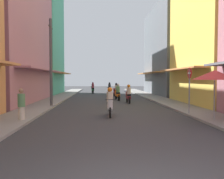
{
  "coord_description": "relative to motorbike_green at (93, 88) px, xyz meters",
  "views": [
    {
      "loc": [
        -0.8,
        -3.66,
        2.03
      ],
      "look_at": [
        0.35,
        17.61,
        1.08
      ],
      "focal_mm": 37.98,
      "sensor_mm": 36.0,
      "label": 1
    }
  ],
  "objects": [
    {
      "name": "ground_plane",
      "position": [
        1.72,
        -12.66,
        -0.7
      ],
      "size": [
        91.88,
        91.88,
        0.0
      ],
      "primitive_type": "plane",
      "color": "#38383A"
    },
    {
      "name": "sidewalk_left",
      "position": [
        -3.32,
        -12.66,
        -0.64
      ],
      "size": [
        2.08,
        49.76,
        0.12
      ],
      "primitive_type": "cube",
      "color": "gray",
      "rests_on": "ground"
    },
    {
      "name": "sidewalk_right",
      "position": [
        6.76,
        -12.66,
        -0.64
      ],
      "size": [
        2.08,
        49.76,
        0.12
      ],
      "primitive_type": "cube",
      "color": "gray",
      "rests_on": "ground"
    },
    {
      "name": "building_left_mid",
      "position": [
        -7.36,
        -12.55,
        6.07
      ],
      "size": [
        7.05,
        12.78,
        13.56
      ],
      "color": "#B7727F",
      "rests_on": "ground"
    },
    {
      "name": "building_left_far",
      "position": [
        -7.36,
        -1.38,
        7.98
      ],
      "size": [
        7.05,
        8.9,
        17.39
      ],
      "color": "#4CB28C",
      "rests_on": "ground"
    },
    {
      "name": "building_right_mid",
      "position": [
        10.79,
        -14.85,
        5.37
      ],
      "size": [
        7.05,
        8.94,
        12.16
      ],
      "color": "#EFD159",
      "rests_on": "ground"
    },
    {
      "name": "building_right_far",
      "position": [
        10.79,
        -3.17,
        4.87
      ],
      "size": [
        7.05,
        12.45,
        11.16
      ],
      "color": "slate",
      "rests_on": "ground"
    },
    {
      "name": "motorbike_green",
      "position": [
        0.0,
        0.0,
        0.0
      ],
      "size": [
        0.56,
        1.8,
        1.58
      ],
      "color": "black",
      "rests_on": "ground"
    },
    {
      "name": "motorbike_black",
      "position": [
        2.25,
        -1.77,
        0.0
      ],
      "size": [
        0.6,
        1.79,
        1.58
      ],
      "color": "black",
      "rests_on": "ground"
    },
    {
      "name": "motorbike_maroon",
      "position": [
        3.35,
        -13.51,
        0.0
      ],
      "size": [
        0.55,
        1.81,
        1.58
      ],
      "color": "black",
      "rests_on": "ground"
    },
    {
      "name": "motorbike_red",
      "position": [
        2.8,
        -6.35,
        0.0
      ],
      "size": [
        0.63,
        1.79,
        1.58
      ],
      "color": "black",
      "rests_on": "ground"
    },
    {
      "name": "motorbike_white",
      "position": [
        1.5,
        -20.36,
        0.0
      ],
      "size": [
        0.55,
        1.81,
        1.58
      ],
      "color": "black",
      "rests_on": "ground"
    },
    {
      "name": "motorbike_orange",
      "position": [
        2.65,
        -10.74,
        0.0
      ],
      "size": [
        0.57,
        1.8,
        1.58
      ],
      "color": "black",
      "rests_on": "ground"
    },
    {
      "name": "pedestrian_far",
      "position": [
        -2.74,
        -21.93,
        0.09
      ],
      "size": [
        0.34,
        0.34,
        1.59
      ],
      "color": "beige",
      "rests_on": "ground"
    },
    {
      "name": "vendor_umbrella",
      "position": [
        6.26,
        -22.52,
        1.51
      ],
      "size": [
        2.03,
        2.03,
        2.44
      ],
      "color": "#99999E",
      "rests_on": "ground"
    },
    {
      "name": "utility_pole",
      "position": [
        -2.54,
        -16.0,
        2.53
      ],
      "size": [
        0.2,
        1.2,
        6.31
      ],
      "color": "#4C4C4F",
      "rests_on": "ground"
    },
    {
      "name": "street_sign_no_entry",
      "position": [
        5.87,
        -20.45,
        1.01
      ],
      "size": [
        0.07,
        0.6,
        2.65
      ],
      "color": "gray",
      "rests_on": "ground"
    }
  ]
}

